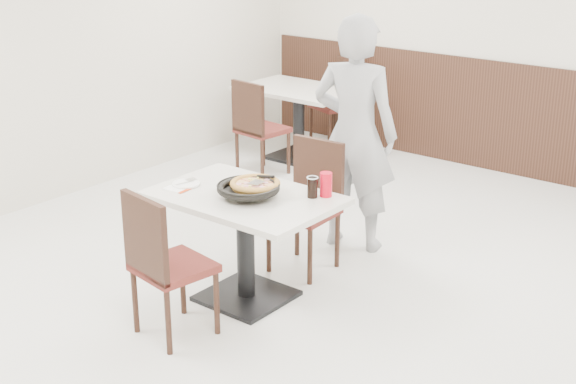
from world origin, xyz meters
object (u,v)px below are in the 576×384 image
Objects in this scene: diner_person at (355,134)px; red_cup at (326,184)px; cola_glass at (312,188)px; chair_near at (174,264)px; bg_chair_left_near at (263,127)px; pizza at (255,186)px; chair_far at (303,209)px; bg_table_left at (299,123)px; main_table at (246,247)px; side_plate at (186,184)px; pizza_pan at (248,191)px; bg_chair_left_far at (334,104)px.

red_cup is at bearing 98.45° from diner_person.
cola_glass is 0.09m from red_cup.
chair_near and bg_chair_left_near have the same top height.
pizza is 2.70m from bg_chair_left_near.
chair_far reaches higher than bg_table_left.
main_table is 7.50× the size of red_cup.
chair_far is 0.89m from side_plate.
chair_far reaches higher than pizza.
pizza is (0.06, 0.04, 0.44)m from main_table.
pizza is 1.88× the size of red_cup.
red_cup is at bearing -34.99° from bg_chair_left_near.
bg_chair_left_near is at bearing 128.28° from pizza_pan.
pizza_pan is 2.19× the size of red_cup.
cola_glass is (0.32, 0.26, 0.02)m from pizza_pan.
chair_far is 1.00× the size of bg_chair_left_near.
cola_glass reaches higher than pizza_pan.
diner_person is 2.39m from bg_table_left.
red_cup is at bearing 72.73° from chair_near.
cola_glass reaches higher than side_plate.
pizza_pan is 3.31m from bg_table_left.
pizza_pan is at bearing 75.62° from diner_person.
bg_table_left is (-1.74, 2.78, -0.42)m from pizza_pan.
chair_near is 5.02× the size of side_plate.
bg_chair_left_far is at bearing 116.28° from main_table.
bg_chair_left_far is at bearing 116.86° from pizza_pan.
pizza_pan is 0.29× the size of bg_table_left.
chair_near is 3.77m from bg_table_left.
bg_table_left is (-2.11, 2.45, -0.45)m from red_cup.
diner_person reaches higher than red_cup.
diner_person is at bearing -41.95° from bg_table_left.
bg_chair_left_near is at bearing 129.19° from pizza.
side_plate is 3.15m from bg_table_left.
bg_chair_left_near reaches higher than cola_glass.
bg_chair_left_near and bg_chair_left_far have the same top height.
diner_person is at bearing -22.29° from bg_chair_left_near.
bg_table_left is at bearing 113.54° from side_plate.
diner_person reaches higher than bg_chair_left_far.
pizza is 3.26m from bg_table_left.
bg_table_left is (-1.25, 2.86, -0.38)m from side_plate.
side_plate is 0.10× the size of diner_person.
pizza is 2.31× the size of cola_glass.
cola_glass is at bearing 93.99° from diner_person.
pizza is (0.00, 0.07, 0.02)m from pizza_pan.
chair_near is 2.71× the size of pizza_pan.
cola_glass is at bearing -50.81° from bg_table_left.
bg_table_left is 0.61m from bg_chair_left_far.
bg_chair_left_near is (0.05, -0.64, 0.10)m from bg_table_left.
pizza is at bearing 16.66° from side_plate.
chair_near is at bearing -116.34° from red_cup.
side_plate is at bearing 136.82° from chair_near.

